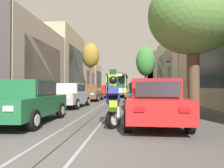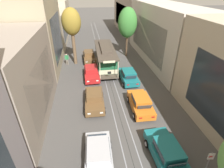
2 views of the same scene
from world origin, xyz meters
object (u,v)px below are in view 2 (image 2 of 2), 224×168
object	(u,v)px
street_tree_kerb_right_second	(128,23)
cable_car_trolley	(105,57)
parked_car_brown_mid_left	(94,99)
parked_car_teal_second_right	(167,153)
parked_car_red_fourth_left	(92,73)
street_tree_kerb_left_second	(71,23)
pedestrian_on_left_pavement	(67,59)
parked_car_brown_fifth_left	(89,56)
parked_car_teal_fourth_right	(128,76)
parked_car_orange_mid_right	(140,103)
parked_car_silver_second_left	(99,157)
street_sign_post	(207,166)

from	to	relation	value
street_tree_kerb_right_second	cable_car_trolley	distance (m)	7.01
parked_car_brown_mid_left	parked_car_teal_second_right	bearing A→B (deg)	-58.06
parked_car_red_fourth_left	street_tree_kerb_left_second	xyz separation A→B (m)	(-2.22, 5.35, 5.29)
parked_car_teal_second_right	cable_car_trolley	size ratio (longest dim) A/B	0.48
cable_car_trolley	pedestrian_on_left_pavement	size ratio (longest dim) A/B	5.27
parked_car_brown_mid_left	parked_car_red_fourth_left	world-z (taller)	same
parked_car_brown_mid_left	street_tree_kerb_left_second	xyz separation A→B (m)	(-2.21, 11.39, 5.29)
parked_car_brown_fifth_left	pedestrian_on_left_pavement	size ratio (longest dim) A/B	2.54
parked_car_teal_fourth_right	street_tree_kerb_left_second	xyz separation A→B (m)	(-6.77, 6.94, 5.29)
parked_car_orange_mid_right	parked_car_teal_fourth_right	distance (m)	5.80
parked_car_silver_second_left	parked_car_teal_fourth_right	size ratio (longest dim) A/B	1.01
parked_car_silver_second_left	parked_car_teal_fourth_right	xyz separation A→B (m)	(4.71, 11.27, 0.00)
parked_car_brown_fifth_left	street_tree_kerb_right_second	size ratio (longest dim) A/B	0.56
parked_car_orange_mid_right	street_sign_post	world-z (taller)	street_sign_post
parked_car_brown_fifth_left	cable_car_trolley	bearing A→B (deg)	-51.58
parked_car_orange_mid_right	cable_car_trolley	distance (m)	10.89
street_sign_post	street_tree_kerb_left_second	bearing A→B (deg)	111.43
parked_car_brown_fifth_left	parked_car_teal_second_right	world-z (taller)	same
street_tree_kerb_right_second	street_sign_post	distance (m)	22.91
parked_car_silver_second_left	parked_car_red_fourth_left	distance (m)	12.86
parked_car_brown_mid_left	street_sign_post	size ratio (longest dim) A/B	1.48
parked_car_brown_mid_left	street_sign_post	bearing A→B (deg)	-57.39
parked_car_orange_mid_right	parked_car_red_fourth_left	bearing A→B (deg)	120.64
cable_car_trolley	parked_car_orange_mid_right	bearing A→B (deg)	-78.37
parked_car_brown_fifth_left	parked_car_teal_fourth_right	world-z (taller)	same
parked_car_red_fourth_left	parked_car_teal_fourth_right	xyz separation A→B (m)	(4.54, -1.59, 0.00)
parked_car_teal_second_right	parked_car_teal_fourth_right	xyz separation A→B (m)	(0.07, 11.65, 0.00)
street_tree_kerb_right_second	street_sign_post	size ratio (longest dim) A/B	2.64
street_sign_post	parked_car_orange_mid_right	bearing A→B (deg)	100.61
pedestrian_on_left_pavement	parked_car_teal_second_right	bearing A→B (deg)	-66.49
parked_car_red_fourth_left	street_tree_kerb_left_second	world-z (taller)	street_tree_kerb_left_second
parked_car_red_fourth_left	parked_car_orange_mid_right	bearing A→B (deg)	-59.36
parked_car_brown_mid_left	parked_car_silver_second_left	bearing A→B (deg)	-91.31
street_tree_kerb_left_second	parked_car_silver_second_left	bearing A→B (deg)	-83.57
parked_car_brown_mid_left	parked_car_orange_mid_right	bearing A→B (deg)	-17.05
cable_car_trolley	street_sign_post	world-z (taller)	cable_car_trolley
street_sign_post	parked_car_brown_fifth_left	bearing A→B (deg)	105.50
street_tree_kerb_left_second	street_sign_post	xyz separation A→B (m)	(8.06, -20.54, -4.25)
parked_car_teal_fourth_right	street_sign_post	world-z (taller)	street_sign_post
parked_car_silver_second_left	pedestrian_on_left_pavement	bearing A→B (deg)	100.49
street_tree_kerb_right_second	cable_car_trolley	size ratio (longest dim) A/B	0.86
parked_car_orange_mid_right	street_sign_post	size ratio (longest dim) A/B	1.48
street_tree_kerb_left_second	cable_car_trolley	size ratio (longest dim) A/B	0.89
parked_car_red_fourth_left	parked_car_silver_second_left	bearing A→B (deg)	-90.77
parked_car_brown_fifth_left	street_tree_kerb_right_second	bearing A→B (deg)	11.85
parked_car_red_fourth_left	street_tree_kerb_right_second	xyz separation A→B (m)	(6.33, 7.42, 4.68)
parked_car_silver_second_left	parked_car_teal_second_right	bearing A→B (deg)	-4.71
street_tree_kerb_left_second	street_tree_kerb_right_second	size ratio (longest dim) A/B	1.04
parked_car_teal_fourth_right	street_tree_kerb_right_second	distance (m)	10.31
parked_car_teal_fourth_right	parked_car_teal_second_right	bearing A→B (deg)	-90.33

